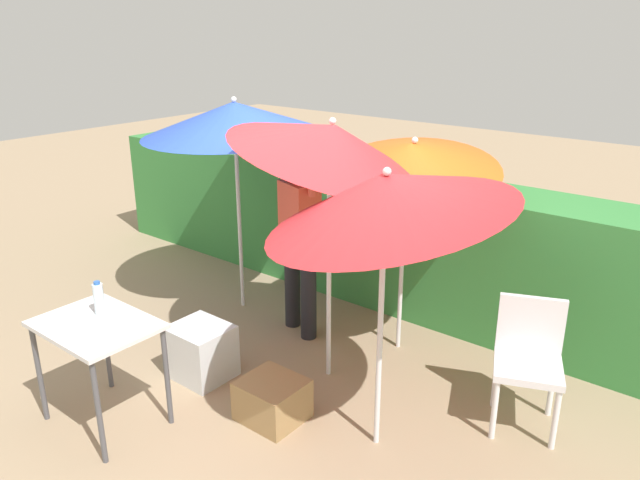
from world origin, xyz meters
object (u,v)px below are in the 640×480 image
(chair_plastic, at_px, (528,356))
(cooler_box, at_px, (201,351))
(bottle_water, at_px, (99,299))
(umbrella_rainbow, at_px, (386,196))
(umbrella_navy, at_px, (410,158))
(crate_cardboard, at_px, (272,400))
(person_vendor, at_px, (300,233))
(umbrella_orange, at_px, (235,119))
(folding_table, at_px, (97,336))
(umbrella_yellow, at_px, (331,143))

(chair_plastic, distance_m, cooler_box, 2.42)
(bottle_water, bearing_deg, umbrella_rainbow, 26.86)
(umbrella_navy, bearing_deg, crate_cardboard, -97.28)
(crate_cardboard, bearing_deg, cooler_box, 175.72)
(cooler_box, bearing_deg, person_vendor, 83.22)
(umbrella_rainbow, distance_m, bottle_water, 2.08)
(person_vendor, xyz_separation_m, bottle_water, (-0.29, -1.75, -0.06))
(chair_plastic, bearing_deg, umbrella_orange, 178.37)
(umbrella_rainbow, height_order, cooler_box, umbrella_rainbow)
(folding_table, relative_size, bottle_water, 3.33)
(chair_plastic, height_order, crate_cardboard, chair_plastic)
(umbrella_rainbow, xyz_separation_m, folding_table, (-1.61, -0.96, -1.03))
(umbrella_yellow, relative_size, umbrella_navy, 1.13)
(chair_plastic, distance_m, folding_table, 2.90)
(umbrella_rainbow, bearing_deg, folding_table, -149.24)
(umbrella_navy, relative_size, cooler_box, 4.40)
(umbrella_yellow, bearing_deg, chair_plastic, 13.38)
(person_vendor, bearing_deg, umbrella_orange, 176.70)
(cooler_box, height_order, crate_cardboard, cooler_box)
(umbrella_orange, xyz_separation_m, cooler_box, (0.66, -1.09, -1.61))
(umbrella_orange, distance_m, umbrella_yellow, 1.47)
(umbrella_navy, bearing_deg, umbrella_yellow, -109.24)
(chair_plastic, bearing_deg, umbrella_navy, 163.64)
(umbrella_navy, relative_size, chair_plastic, 2.21)
(umbrella_yellow, xyz_separation_m, crate_cardboard, (0.06, -0.73, -1.69))
(person_vendor, distance_m, chair_plastic, 2.10)
(cooler_box, height_order, folding_table, folding_table)
(umbrella_navy, relative_size, bottle_water, 8.18)
(umbrella_rainbow, bearing_deg, bottle_water, -153.14)
(chair_plastic, relative_size, cooler_box, 2.00)
(umbrella_orange, height_order, crate_cardboard, umbrella_orange)
(umbrella_orange, bearing_deg, bottle_water, -74.54)
(umbrella_yellow, xyz_separation_m, person_vendor, (-0.62, 0.38, -0.91))
(cooler_box, relative_size, folding_table, 0.56)
(crate_cardboard, bearing_deg, umbrella_orange, 141.78)
(chair_plastic, xyz_separation_m, crate_cardboard, (-1.37, -1.07, -0.36))
(umbrella_yellow, xyz_separation_m, cooler_box, (-0.75, -0.67, -1.63))
(umbrella_navy, bearing_deg, chair_plastic, -16.36)
(umbrella_rainbow, xyz_separation_m, umbrella_yellow, (-0.79, 0.52, 0.14))
(person_vendor, relative_size, cooler_box, 4.22)
(umbrella_yellow, height_order, umbrella_navy, umbrella_yellow)
(person_vendor, bearing_deg, bottle_water, -99.24)
(umbrella_yellow, xyz_separation_m, bottle_water, (-0.91, -1.38, -0.96))
(umbrella_orange, height_order, folding_table, umbrella_orange)
(umbrella_yellow, bearing_deg, person_vendor, 148.88)
(umbrella_yellow, bearing_deg, umbrella_orange, 163.31)
(umbrella_yellow, relative_size, bottle_water, 9.28)
(bottle_water, bearing_deg, crate_cardboard, 33.66)
(umbrella_rainbow, height_order, umbrella_orange, umbrella_rainbow)
(umbrella_rainbow, xyz_separation_m, crate_cardboard, (-0.73, -0.22, -1.56))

